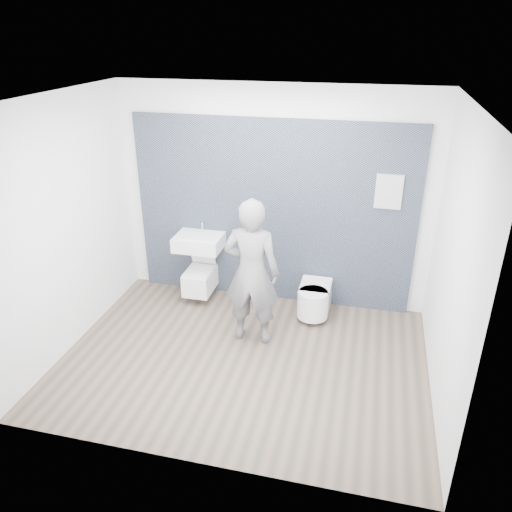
% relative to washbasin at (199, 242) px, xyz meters
% --- Properties ---
extents(ground, '(4.00, 4.00, 0.00)m').
position_rel_washbasin_xyz_m(ground, '(0.92, -1.21, -0.83)').
color(ground, brown).
rests_on(ground, ground).
extents(room_shell, '(4.00, 4.00, 4.00)m').
position_rel_washbasin_xyz_m(room_shell, '(0.92, -1.21, 0.91)').
color(room_shell, white).
rests_on(room_shell, ground).
extents(tile_wall, '(3.60, 0.06, 2.40)m').
position_rel_washbasin_xyz_m(tile_wall, '(0.92, 0.26, -0.83)').
color(tile_wall, black).
rests_on(tile_wall, ground).
extents(washbasin, '(0.61, 0.46, 0.46)m').
position_rel_washbasin_xyz_m(washbasin, '(0.00, 0.00, 0.00)').
color(washbasin, white).
rests_on(washbasin, ground).
extents(toilet_square, '(0.35, 0.51, 0.67)m').
position_rel_washbasin_xyz_m(toilet_square, '(0.00, -0.02, -0.53)').
color(toilet_square, white).
rests_on(toilet_square, ground).
extents(toilet_rounded, '(0.39, 0.66, 0.35)m').
position_rel_washbasin_xyz_m(toilet_rounded, '(1.55, -0.10, -0.59)').
color(toilet_rounded, white).
rests_on(toilet_rounded, ground).
extents(info_placard, '(0.31, 0.03, 0.42)m').
position_rel_washbasin_xyz_m(info_placard, '(2.32, 0.21, -0.83)').
color(info_placard, white).
rests_on(info_placard, ground).
extents(visitor, '(0.64, 0.43, 1.75)m').
position_rel_washbasin_xyz_m(visitor, '(0.91, -0.79, 0.05)').
color(visitor, slate).
rests_on(visitor, ground).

